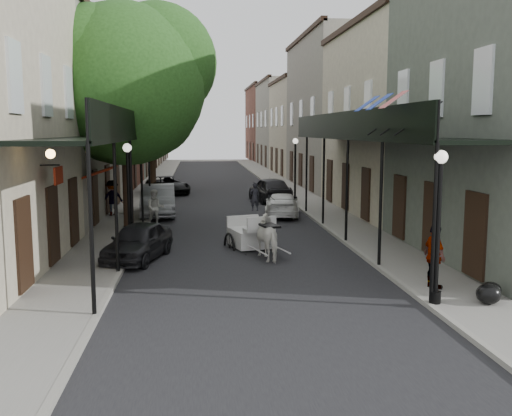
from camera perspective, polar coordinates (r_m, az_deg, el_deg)
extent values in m
plane|color=gray|center=(15.59, 0.26, -8.20)|extent=(140.00, 140.00, 0.00)
cube|color=black|center=(35.20, -3.24, 0.77)|extent=(8.00, 90.00, 0.01)
cube|color=gray|center=(35.32, -11.37, 0.74)|extent=(2.20, 90.00, 0.12)
cube|color=gray|center=(35.78, 4.78, 0.95)|extent=(2.20, 90.00, 0.12)
cube|color=beige|center=(45.45, -14.93, 8.72)|extent=(5.00, 80.00, 10.50)
cube|color=gray|center=(46.06, 6.98, 8.91)|extent=(5.00, 80.00, 10.50)
cube|color=black|center=(22.17, -14.81, 6.77)|extent=(2.20, 18.00, 0.12)
cube|color=black|center=(22.03, -12.12, 8.15)|extent=(0.06, 18.00, 1.00)
cylinder|color=black|center=(13.30, -16.17, -1.93)|extent=(0.10, 0.10, 4.00)
cylinder|color=black|center=(21.15, -12.36, 1.70)|extent=(0.10, 0.10, 4.00)
cylinder|color=black|center=(29.08, -10.62, 3.36)|extent=(0.10, 0.10, 4.00)
cube|color=black|center=(22.88, 10.97, 6.91)|extent=(2.20, 18.00, 0.12)
cube|color=black|center=(22.60, 8.43, 8.22)|extent=(0.06, 18.00, 1.00)
cylinder|color=black|center=(14.24, 17.39, -1.35)|extent=(0.10, 0.10, 4.00)
cylinder|color=black|center=(21.75, 9.08, 1.95)|extent=(0.10, 0.10, 4.00)
cylinder|color=black|center=(29.52, 5.07, 3.53)|extent=(0.10, 0.10, 4.00)
cylinder|color=#382619|center=(25.12, -12.77, 4.45)|extent=(0.44, 0.44, 5.60)
sphere|color=#204817|center=(25.15, -13.00, 11.93)|extent=(6.80, 6.80, 6.80)
sphere|color=#204817|center=(25.72, -9.80, 14.16)|extent=(5.10, 5.10, 5.10)
cylinder|color=#382619|center=(39.05, -10.34, 5.22)|extent=(0.44, 0.44, 5.04)
sphere|color=#204817|center=(39.04, -10.44, 9.54)|extent=(6.00, 6.00, 6.00)
sphere|color=#204817|center=(39.60, -8.65, 10.85)|extent=(4.50, 4.50, 4.50)
cylinder|color=black|center=(14.67, 17.46, -8.49)|extent=(0.28, 0.28, 0.30)
cylinder|color=black|center=(14.33, 17.71, -2.53)|extent=(0.12, 0.12, 3.40)
sphere|color=white|center=(14.13, 18.02, 4.88)|extent=(0.32, 0.32, 0.32)
cylinder|color=black|center=(21.43, -12.49, -3.22)|extent=(0.28, 0.28, 0.30)
cylinder|color=black|center=(21.19, -12.61, 0.89)|extent=(0.12, 0.12, 3.40)
sphere|color=white|center=(21.06, -12.76, 5.90)|extent=(0.32, 0.32, 0.32)
cylinder|color=black|center=(33.64, 3.91, 0.89)|extent=(0.28, 0.28, 0.30)
cylinder|color=black|center=(33.49, 3.93, 3.52)|extent=(0.12, 0.12, 3.40)
sphere|color=white|center=(33.40, 3.96, 6.69)|extent=(0.32, 0.32, 0.32)
imported|color=silver|center=(19.09, 1.47, -2.95)|extent=(1.23, 1.90, 1.48)
torus|color=black|center=(21.27, -3.08, -2.35)|extent=(0.39, 1.13, 1.15)
torus|color=black|center=(21.76, 0.59, -2.11)|extent=(0.39, 1.13, 1.15)
torus|color=black|center=(20.21, -1.47, -3.66)|extent=(0.22, 0.59, 0.60)
torus|color=black|center=(20.61, 1.44, -3.43)|extent=(0.22, 0.59, 0.60)
cube|color=silver|center=(21.27, -1.06, -1.29)|extent=(1.64, 1.89, 0.63)
cube|color=silver|center=(20.34, -0.14, -0.43)|extent=(1.17, 0.76, 0.11)
cube|color=silver|center=(20.09, 0.09, 0.24)|extent=(1.06, 0.37, 0.45)
imported|color=black|center=(20.27, -0.14, 1.13)|extent=(0.42, 0.33, 1.01)
imported|color=beige|center=(25.92, -10.03, -0.01)|extent=(0.89, 0.74, 1.67)
imported|color=gray|center=(28.94, -14.19, 0.99)|extent=(1.30, 1.09, 1.74)
imported|color=gray|center=(15.84, 17.43, -4.64)|extent=(0.49, 1.04, 1.73)
imported|color=black|center=(19.36, -11.71, -3.29)|extent=(2.40, 3.95, 1.26)
imported|color=gray|center=(29.18, -9.77, 0.76)|extent=(1.92, 4.84, 1.57)
imported|color=black|center=(39.13, -8.80, 2.27)|extent=(3.51, 4.78, 1.21)
imported|color=silver|center=(28.62, 2.60, 0.33)|extent=(2.21, 4.24, 1.17)
imported|color=black|center=(34.36, 1.41, 1.88)|extent=(2.49, 4.70, 1.52)
ellipsoid|color=black|center=(15.01, 22.23, -7.96)|extent=(0.59, 0.59, 0.50)
ellipsoid|color=black|center=(15.54, 22.43, -7.60)|extent=(0.51, 0.51, 0.41)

